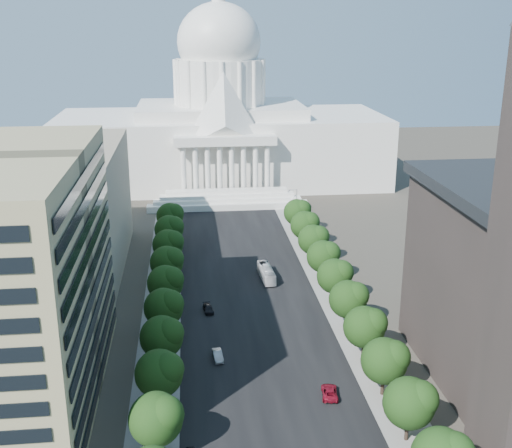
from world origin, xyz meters
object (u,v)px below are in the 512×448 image
object	(u,v)px
car_dark_b	(208,309)
city_bus	(266,273)
car_silver	(218,355)
car_red	(330,392)

from	to	relation	value
car_dark_b	city_bus	distance (m)	21.83
car_dark_b	car_silver	bearing A→B (deg)	-94.87
city_bus	car_red	bearing A→B (deg)	-88.94
car_silver	city_bus	world-z (taller)	city_bus
car_red	city_bus	world-z (taller)	city_bus
car_red	car_dark_b	distance (m)	38.56
car_silver	car_dark_b	world-z (taller)	car_silver
car_red	car_dark_b	world-z (taller)	car_red
car_silver	car_red	world-z (taller)	car_silver
car_red	car_silver	bearing A→B (deg)	-30.47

